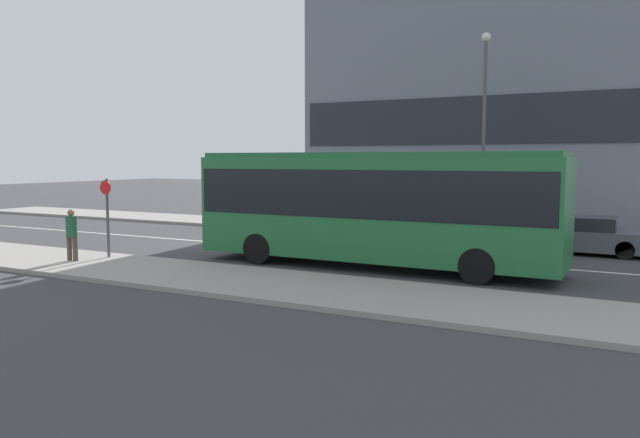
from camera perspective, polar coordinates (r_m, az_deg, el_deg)
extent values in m
plane|color=#3A3A3D|center=(24.12, -7.32, -2.30)|extent=(120.00, 120.00, 0.00)
cube|color=gray|center=(19.40, -18.04, -4.23)|extent=(44.00, 3.50, 0.13)
cube|color=gray|center=(29.40, -0.29, -0.72)|extent=(44.00, 3.50, 0.13)
cube|color=silver|center=(24.12, -7.32, -2.29)|extent=(41.80, 0.16, 0.01)
cube|color=slate|center=(33.64, 14.49, 15.47)|extent=(16.82, 6.33, 18.35)
cube|color=#1E232D|center=(30.08, 12.87, 8.79)|extent=(16.14, 0.08, 2.20)
cube|color=#236B38|center=(18.71, 4.93, 1.06)|extent=(10.97, 2.46, 3.00)
cube|color=black|center=(18.68, 4.94, 2.44)|extent=(10.75, 2.49, 1.38)
cube|color=#236B38|center=(18.65, 4.97, 5.87)|extent=(10.81, 2.26, 0.14)
cube|color=black|center=(21.44, -8.76, 2.30)|extent=(0.05, 2.16, 1.80)
cube|color=yellow|center=(21.40, -8.80, 5.03)|extent=(0.04, 1.72, 0.32)
cylinder|color=black|center=(19.48, -5.67, -2.71)|extent=(0.96, 0.28, 0.96)
cylinder|color=black|center=(21.36, -2.36, -1.97)|extent=(0.96, 0.28, 0.96)
cylinder|color=black|center=(16.75, 14.18, -4.20)|extent=(0.96, 0.28, 0.96)
cylinder|color=black|center=(18.90, 15.79, -3.15)|extent=(0.96, 0.28, 0.96)
cube|color=#4C5156|center=(23.37, 22.62, -1.72)|extent=(4.69, 1.71, 0.68)
cube|color=#21262B|center=(23.32, 22.33, -0.32)|extent=(2.58, 1.50, 0.46)
cylinder|color=black|center=(22.55, 26.11, -2.59)|extent=(0.60, 0.18, 0.60)
cylinder|color=black|center=(24.06, 26.22, -2.12)|extent=(0.60, 0.18, 0.60)
cylinder|color=black|center=(22.81, 18.78, -2.23)|extent=(0.60, 0.18, 0.60)
cylinder|color=black|center=(24.31, 19.36, -1.79)|extent=(0.60, 0.18, 0.60)
cylinder|color=#4C4233|center=(20.71, -21.93, -2.54)|extent=(0.15, 0.15, 0.74)
cylinder|color=#4C4233|center=(20.59, -21.47, -2.57)|extent=(0.15, 0.15, 0.74)
cylinder|color=#235638|center=(20.57, -21.77, -0.64)|extent=(0.34, 0.34, 0.64)
sphere|color=#936B4C|center=(20.53, -21.81, 0.54)|extent=(0.21, 0.21, 0.21)
cylinder|color=#4C4C51|center=(20.95, -18.84, 0.07)|extent=(0.09, 0.09, 2.50)
cylinder|color=red|center=(20.84, -19.04, 2.74)|extent=(0.44, 0.03, 0.44)
cylinder|color=#4C4C51|center=(25.27, 14.72, 6.93)|extent=(0.14, 0.14, 7.66)
sphere|color=silver|center=(25.68, 14.95, 15.75)|extent=(0.36, 0.36, 0.36)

